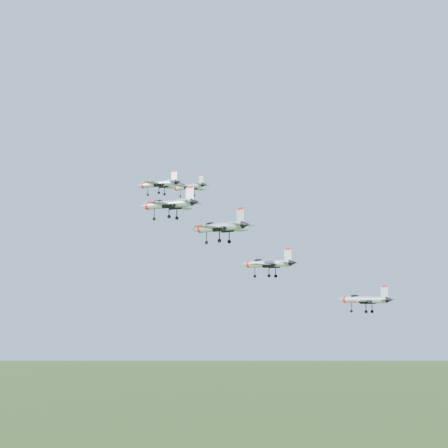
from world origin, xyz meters
The scene contains 6 objects.
jet_lead centered at (-15.21, 16.74, 134.81)m, with size 11.29×9.43×3.02m.
jet_left_high centered at (-9.71, -2.70, 132.05)m, with size 11.08×9.11×2.97m.
jet_right_high centered at (3.05, -17.14, 125.22)m, with size 12.73×10.44×3.42m.
jet_left_low centered at (10.96, 5.14, 115.76)m, with size 13.18×10.97×3.52m.
jet_right_low centered at (12.56, -15.82, 120.92)m, with size 13.05×11.00×3.51m.
jet_trail centered at (33.11, -4.65, 109.08)m, with size 10.45×8.82×2.81m.
Camera 1 is at (64.68, -103.54, 110.31)m, focal length 50.00 mm.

